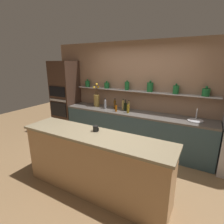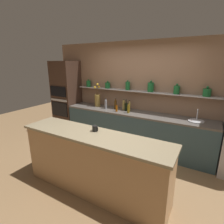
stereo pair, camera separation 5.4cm
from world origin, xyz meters
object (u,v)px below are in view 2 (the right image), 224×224
Objects in this scene: bottle_spirit_4 at (106,104)px; bottle_spirit_1 at (115,105)px; oven_tower at (67,98)px; coffee_mug at (95,128)px; sink_fixture at (196,120)px; flower_vase at (97,99)px; bottle_sauce_2 at (117,108)px; bottle_spirit_5 at (124,105)px; bottle_oil_0 at (128,109)px; bottle_spirit_3 at (129,106)px; bottle_wine_6 at (126,107)px.

bottle_spirit_1 is at bearing 22.34° from bottle_spirit_4.
oven_tower is 20.41× the size of coffee_mug.
sink_fixture is 2.16m from bottle_spirit_4.
flower_vase is 3.38× the size of bottle_sauce_2.
bottle_oil_0 is at bearing -41.59° from bottle_spirit_5.
bottle_spirit_4 is (1.41, -0.04, -0.03)m from oven_tower.
sink_fixture is at bearing 4.82° from bottle_sauce_2.
bottle_spirit_3 is (-1.56, 0.12, 0.08)m from sink_fixture.
bottle_spirit_4 reaches higher than bottle_sauce_2.
bottle_spirit_1 is 0.26m from bottle_spirit_4.
bottle_spirit_5 is at bearing 71.77° from bottle_sauce_2.
oven_tower reaches higher than bottle_spirit_4.
bottle_sauce_2 is (0.14, -0.20, -0.04)m from bottle_spirit_1.
bottle_oil_0 is 2.42× the size of coffee_mug.
oven_tower is 1.65m from bottle_spirit_1.
oven_tower is at bearing -176.35° from bottle_spirit_3.
oven_tower is 6.83× the size of sink_fixture.
bottle_spirit_4 is 0.56m from bottle_wine_6.
sink_fixture is at bearing -4.25° from bottle_spirit_3.
bottle_spirit_4 is 1.81m from coffee_mug.
bottle_wine_6 is (0.90, -0.06, -0.09)m from flower_vase.
bottle_spirit_1 is at bearing 159.33° from bottle_oil_0.
bottle_sauce_2 is 1.82× the size of coffee_mug.
bottle_spirit_1 and bottle_spirit_4 have the same top height.
oven_tower reaches higher than coffee_mug.
coffee_mug is at bearing -36.86° from oven_tower.
bottle_spirit_1 is (1.65, 0.06, -0.03)m from oven_tower.
bottle_spirit_5 is at bearing 144.45° from bottle_wine_6.
bottle_wine_6 is (-1.60, 0.01, 0.09)m from sink_fixture.
bottle_sauce_2 is (0.72, -0.22, -0.12)m from flower_vase.
bottle_wine_6 is (-0.04, -0.10, 0.00)m from bottle_spirit_3.
bottle_spirit_3 is at bearing 2.94° from flower_vase.
oven_tower is at bearing -175.74° from flower_vase.
bottle_spirit_5 is 2.66× the size of coffee_mug.
bottle_wine_6 is at bearing -3.59° from flower_vase.
bottle_spirit_4 is at bearing -178.73° from sink_fixture.
bottle_spirit_1 reaches higher than bottle_spirit_3.
bottle_wine_6 reaches higher than bottle_oil_0.
bottle_oil_0 is 0.86× the size of bottle_wine_6.
coffee_mug is (0.57, -1.72, 0.03)m from bottle_spirit_1.
bottle_oil_0 is 0.91× the size of bottle_spirit_4.
bottle_spirit_5 is at bearing 1.17° from flower_vase.
bottle_sauce_2 is at bearing -174.09° from bottle_oil_0.
bottle_spirit_4 is 0.47m from bottle_spirit_5.
bottle_sauce_2 is 0.24m from bottle_wine_6.
bottle_spirit_1 is 1.09× the size of bottle_spirit_3.
bottle_spirit_5 is (-1.71, 0.08, 0.10)m from sink_fixture.
bottle_sauce_2 is (-1.78, -0.15, 0.06)m from sink_fixture.
bottle_spirit_4 is at bearing -164.69° from bottle_spirit_3.
sink_fixture is at bearing -1.48° from bottle_spirit_1.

